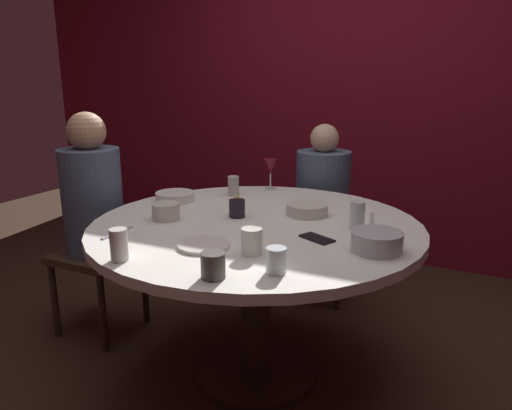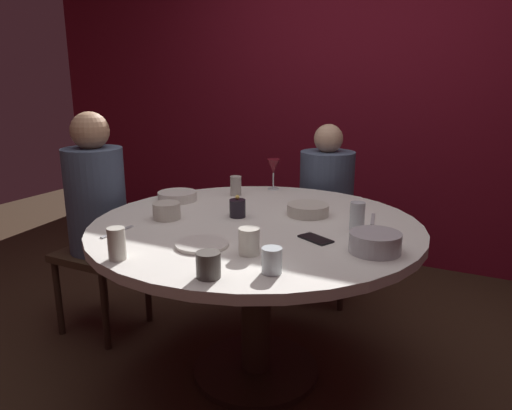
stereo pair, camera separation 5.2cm
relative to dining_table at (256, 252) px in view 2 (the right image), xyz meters
name	(u,v)px [view 2 (the right image)]	position (x,y,z in m)	size (l,w,h in m)	color
ground_plane	(256,371)	(0.00, 0.00, -0.62)	(8.00, 8.00, 0.00)	#382619
back_wall	(367,89)	(0.00, 1.83, 0.68)	(6.00, 0.10, 2.60)	maroon
dining_table	(256,252)	(0.00, 0.00, 0.00)	(1.47, 1.47, 0.76)	silver
seated_diner_left	(96,201)	(-0.96, 0.00, 0.13)	(0.40, 0.40, 1.22)	#3F2D1E
seated_diner_back	(326,192)	(0.00, 0.97, 0.07)	(0.40, 0.40, 1.11)	#3F2D1E
candle_holder	(238,208)	(-0.12, 0.04, 0.18)	(0.07, 0.07, 0.10)	black
wine_glass	(273,167)	(-0.21, 0.62, 0.27)	(0.08, 0.08, 0.18)	silver
dinner_plate	(202,244)	(-0.04, -0.37, 0.15)	(0.21, 0.21, 0.01)	silver
cell_phone	(316,239)	(0.32, -0.10, 0.14)	(0.07, 0.14, 0.01)	black
bowl_serving_large	(375,242)	(0.56, -0.13, 0.18)	(0.19, 0.19, 0.07)	#B7B7BC
bowl_salad_center	(177,196)	(-0.55, 0.16, 0.16)	(0.20, 0.20, 0.05)	silver
bowl_small_white	(167,211)	(-0.39, -0.13, 0.18)	(0.13, 0.13, 0.07)	beige
bowl_sauce_side	(308,210)	(0.16, 0.21, 0.16)	(0.19, 0.19, 0.05)	beige
cup_near_candle	(357,216)	(0.43, 0.10, 0.20)	(0.06, 0.06, 0.12)	silver
cup_by_left_diner	(249,241)	(0.16, -0.36, 0.19)	(0.08, 0.08, 0.10)	beige
cup_by_right_diner	(272,260)	(0.30, -0.49, 0.18)	(0.07, 0.07, 0.09)	silver
cup_center_front	(117,244)	(-0.24, -0.62, 0.20)	(0.06, 0.06, 0.12)	beige
cup_far_edge	(236,186)	(-0.33, 0.40, 0.19)	(0.06, 0.06, 0.11)	#B2ADA3
cup_beside_wine	(208,265)	(0.14, -0.61, 0.18)	(0.08, 0.08, 0.09)	#4C4742
fork_near_plate	(373,219)	(0.46, 0.27, 0.14)	(0.02, 0.18, 0.01)	#B7B7BC
knife_near_plate	(117,232)	(-0.45, -0.39, 0.14)	(0.02, 0.18, 0.01)	#B7B7BC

